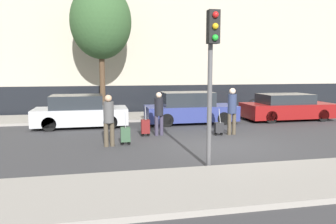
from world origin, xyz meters
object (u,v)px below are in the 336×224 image
object	(u,v)px
trolley_right	(219,127)
bare_tree_near_crossing	(101,22)
parked_car_1	(190,109)
traffic_light	(212,58)
parked_car_0	(80,112)
parked_car_2	(287,107)
pedestrian_right	(232,108)
parked_bicycle	(261,105)
pedestrian_center	(159,111)
pedestrian_left	(109,117)
trolley_left	(125,135)
trolley_center	(145,127)

from	to	relation	value
trolley_right	bare_tree_near_crossing	distance (m)	8.34
parked_car_1	traffic_light	size ratio (longest dim) A/B	1.08
parked_car_0	bare_tree_near_crossing	distance (m)	4.98
parked_car_1	traffic_light	bearing A→B (deg)	-101.46
trolley_right	traffic_light	size ratio (longest dim) A/B	0.26
parked_car_2	trolley_right	size ratio (longest dim) A/B	4.29
traffic_light	pedestrian_right	bearing A→B (deg)	60.49
pedestrian_right	parked_bicycle	world-z (taller)	pedestrian_right
pedestrian_center	bare_tree_near_crossing	world-z (taller)	bare_tree_near_crossing
parked_car_0	pedestrian_right	bearing A→B (deg)	-27.12
parked_car_1	trolley_right	xyz separation A→B (m)	(0.31, -3.05, -0.37)
parked_car_0	traffic_light	distance (m)	8.23
traffic_light	pedestrian_center	bearing A→B (deg)	96.73
parked_car_0	trolley_right	xyz separation A→B (m)	(5.36, -3.07, -0.35)
parked_bicycle	pedestrian_left	bearing A→B (deg)	-143.68
parked_car_0	trolley_right	size ratio (longest dim) A/B	3.85
pedestrian_left	bare_tree_near_crossing	distance (m)	7.54
parked_car_0	bare_tree_near_crossing	xyz separation A→B (m)	(1.03, 2.37, 4.25)
pedestrian_left	bare_tree_near_crossing	world-z (taller)	bare_tree_near_crossing
pedestrian_center	pedestrian_right	bearing A→B (deg)	-17.82
pedestrian_left	pedestrian_right	xyz separation A→B (m)	(4.76, 1.03, 0.07)
parked_car_0	trolley_right	bearing A→B (deg)	-29.80
pedestrian_left	trolley_left	distance (m)	0.83
trolley_right	bare_tree_near_crossing	xyz separation A→B (m)	(-4.33, 5.44, 4.60)
traffic_light	parked_bicycle	xyz separation A→B (m)	(6.45, 9.58, -2.33)
parked_car_0	trolley_center	bearing A→B (deg)	-46.48
parked_car_0	parked_car_1	world-z (taller)	parked_car_1
bare_tree_near_crossing	trolley_right	bearing A→B (deg)	-51.51
pedestrian_left	bare_tree_near_crossing	xyz separation A→B (m)	(-0.12, 6.43, 3.93)
parked_car_1	parked_bicycle	bearing A→B (deg)	26.66
parked_car_1	pedestrian_center	size ratio (longest dim) A/B	2.55
parked_bicycle	parked_car_1	bearing A→B (deg)	-153.34
parked_car_1	pedestrian_right	distance (m)	3.15
parked_bicycle	parked_car_2	bearing A→B (deg)	-88.04
parked_car_0	parked_bicycle	distance (m)	10.38
trolley_center	parked_car_0	bearing A→B (deg)	133.52
trolley_left	pedestrian_center	distance (m)	2.05
parked_car_2	pedestrian_right	world-z (taller)	pedestrian_right
pedestrian_left	parked_bicycle	bearing A→B (deg)	-152.79
traffic_light	parked_bicycle	bearing A→B (deg)	56.02
parked_car_1	parked_bicycle	distance (m)	5.62
pedestrian_right	bare_tree_near_crossing	size ratio (longest dim) A/B	0.27
parked_car_2	parked_car_0	bearing A→B (deg)	179.97
pedestrian_right	traffic_light	world-z (taller)	traffic_light
parked_car_2	trolley_left	size ratio (longest dim) A/B	3.91
pedestrian_left	parked_car_2	bearing A→B (deg)	-164.89
pedestrian_right	pedestrian_left	bearing A→B (deg)	-172.20
parked_car_2	pedestrian_center	distance (m)	7.54
parked_car_1	parked_car_0	bearing A→B (deg)	179.77
parked_car_0	bare_tree_near_crossing	world-z (taller)	bare_tree_near_crossing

